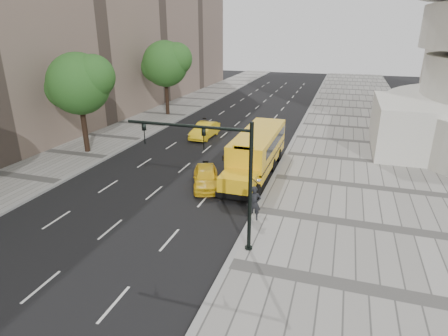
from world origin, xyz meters
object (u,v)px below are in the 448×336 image
(school_bus, at_px, (257,149))
(pedestrian, at_px, (254,203))
(traffic_signal, at_px, (221,169))
(taxi_near, at_px, (206,177))
(tree_c, at_px, (166,63))
(taxi_far, at_px, (205,130))
(tree_b, at_px, (80,83))

(school_bus, height_order, pedestrian, school_bus)
(pedestrian, xyz_separation_m, traffic_signal, (-0.96, -2.97, 2.97))
(taxi_near, relative_size, pedestrian, 2.14)
(school_bus, relative_size, taxi_near, 2.78)
(tree_c, relative_size, school_bus, 0.77)
(traffic_signal, bearing_deg, taxi_far, 112.80)
(traffic_signal, bearing_deg, tree_b, 145.69)
(tree_c, height_order, traffic_signal, tree_c)
(tree_b, bearing_deg, traffic_signal, -34.31)
(tree_b, height_order, taxi_near, tree_b)
(tree_c, bearing_deg, tree_b, -90.03)
(school_bus, bearing_deg, taxi_far, 133.13)
(pedestrian, height_order, traffic_signal, traffic_signal)
(tree_c, distance_m, taxi_far, 12.69)
(tree_b, bearing_deg, school_bus, 0.60)
(school_bus, distance_m, traffic_signal, 11.07)
(tree_c, bearing_deg, taxi_near, -58.13)
(tree_b, bearing_deg, taxi_near, -17.59)
(tree_b, bearing_deg, taxi_far, 43.86)
(tree_c, xyz_separation_m, taxi_near, (12.30, -19.78, -5.53))
(taxi_near, relative_size, taxi_far, 0.92)
(tree_b, xyz_separation_m, traffic_signal, (15.60, -10.64, -1.86))
(taxi_near, distance_m, pedestrian, 5.69)
(tree_b, xyz_separation_m, taxi_far, (7.92, 7.61, -5.20))
(taxi_near, distance_m, taxi_far, 12.32)
(school_bus, distance_m, taxi_far, 10.27)
(taxi_far, xyz_separation_m, traffic_signal, (7.68, -18.26, 3.34))
(taxi_far, distance_m, pedestrian, 17.56)
(school_bus, relative_size, pedestrian, 5.93)
(tree_b, relative_size, tree_c, 0.95)
(tree_c, height_order, taxi_near, tree_c)
(tree_b, distance_m, taxi_far, 12.16)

